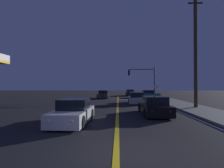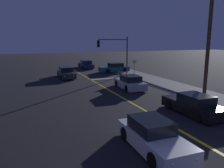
% 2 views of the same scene
% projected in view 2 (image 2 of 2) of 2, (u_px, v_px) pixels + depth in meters
% --- Properties ---
extents(sidewalk_right, '(3.20, 43.17, 0.15)m').
position_uv_depth(sidewalk_right, '(196.00, 93.00, 20.24)').
color(sidewalk_right, slate).
rests_on(sidewalk_right, ground).
extents(lane_line_center, '(0.20, 40.77, 0.01)m').
position_uv_depth(lane_line_center, '(129.00, 101.00, 17.74)').
color(lane_line_center, gold).
rests_on(lane_line_center, ground).
extents(lane_line_edge_right, '(0.16, 40.77, 0.01)m').
position_uv_depth(lane_line_edge_right, '(180.00, 96.00, 19.57)').
color(lane_line_edge_right, white).
rests_on(lane_line_edge_right, ground).
extents(stop_bar, '(5.22, 0.50, 0.01)m').
position_uv_depth(stop_bar, '(110.00, 78.00, 28.23)').
color(stop_bar, white).
rests_on(stop_bar, ground).
extents(car_distant_tail_navy, '(1.95, 4.74, 1.34)m').
position_uv_depth(car_distant_tail_navy, '(86.00, 65.00, 38.36)').
color(car_distant_tail_navy, navy).
rests_on(car_distant_tail_navy, ground).
extents(car_following_oncoming_charcoal, '(1.90, 4.58, 1.34)m').
position_uv_depth(car_following_oncoming_charcoal, '(66.00, 73.00, 28.84)').
color(car_following_oncoming_charcoal, '#2D2D33').
rests_on(car_following_oncoming_charcoal, ground).
extents(car_side_waiting_teal, '(4.51, 1.95, 1.34)m').
position_uv_depth(car_side_waiting_teal, '(114.00, 68.00, 33.80)').
color(car_side_waiting_teal, '#195960').
rests_on(car_side_waiting_teal, ground).
extents(car_mid_block_white, '(1.90, 4.33, 1.34)m').
position_uv_depth(car_mid_block_white, '(153.00, 136.00, 9.98)').
color(car_mid_block_white, silver).
rests_on(car_mid_block_white, ground).
extents(car_far_approaching_silver, '(2.10, 4.36, 1.34)m').
position_uv_depth(car_far_approaching_silver, '(130.00, 83.00, 22.34)').
color(car_far_approaching_silver, '#B2B5BA').
rests_on(car_far_approaching_silver, ground).
extents(car_parked_curb_black, '(1.91, 4.57, 1.34)m').
position_uv_depth(car_parked_curb_black, '(193.00, 105.00, 14.74)').
color(car_parked_curb_black, black).
rests_on(car_parked_curb_black, ground).
extents(traffic_signal_near_right, '(4.43, 0.28, 5.23)m').
position_uv_depth(traffic_signal_near_right, '(116.00, 49.00, 30.27)').
color(traffic_signal_near_right, '#38383D').
rests_on(traffic_signal_near_right, ground).
extents(utility_pole_right, '(1.56, 0.32, 11.08)m').
position_uv_depth(utility_pole_right, '(210.00, 29.00, 18.66)').
color(utility_pole_right, '#4C3823').
rests_on(utility_pole_right, ground).
extents(street_sign_corner, '(0.56, 0.06, 2.25)m').
position_uv_depth(street_sign_corner, '(134.00, 66.00, 28.63)').
color(street_sign_corner, slate).
rests_on(street_sign_corner, ground).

